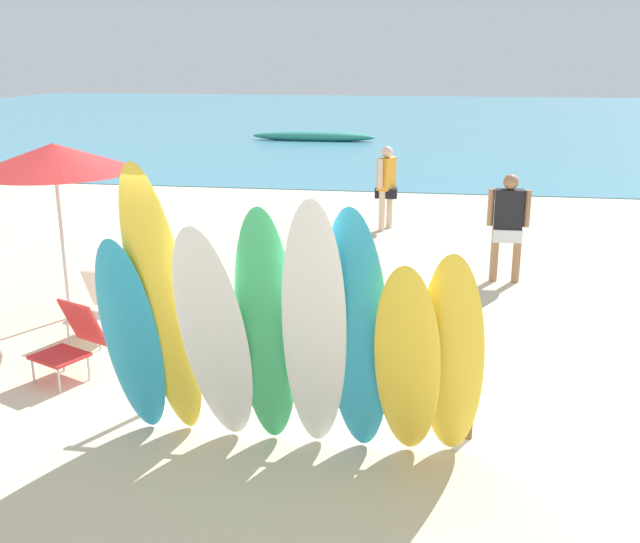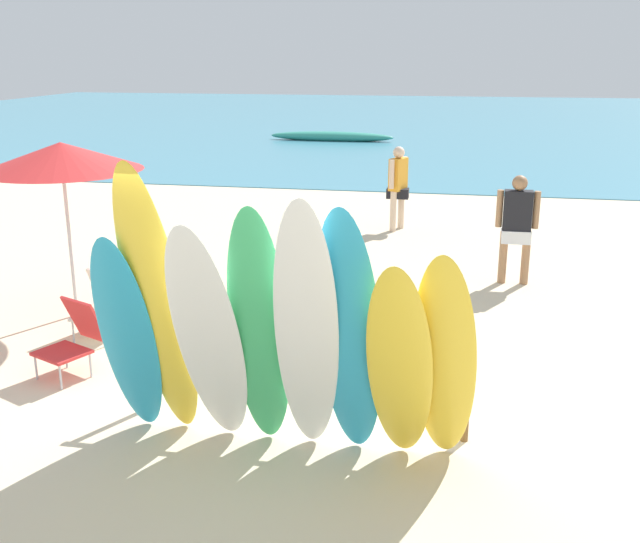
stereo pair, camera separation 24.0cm
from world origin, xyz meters
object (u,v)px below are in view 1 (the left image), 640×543
surfboard_yellow_1 (164,310)px  surfboard_green_3 (267,334)px  beach_chair_blue (99,304)px  beach_chair_striped (167,277)px  beach_chair_red (72,339)px  surfboard_white_2 (215,342)px  surfboard_teal_0 (132,341)px  surfboard_yellow_6 (408,367)px  beachgoer_strolling (508,221)px  distant_boat (313,137)px  beachgoer_by_water (386,182)px  surfboard_teal_5 (357,339)px  surfboard_rack (301,366)px  beach_umbrella (54,158)px  surfboard_yellow_7 (452,362)px

surfboard_yellow_1 → surfboard_green_3: 0.89m
beach_chair_blue → beach_chair_striped: size_ratio=1.00×
beach_chair_red → surfboard_white_2: bearing=-10.3°
surfboard_teal_0 → surfboard_yellow_6: (2.34, -0.12, -0.03)m
surfboard_green_3 → beach_chair_blue: (-2.65, 2.49, -0.73)m
beachgoer_strolling → beach_chair_red: size_ratio=1.97×
surfboard_white_2 → distant_boat: (-2.95, 23.07, -0.92)m
beachgoer_by_water → beach_chair_red: bearing=2.5°
beachgoer_by_water → beach_chair_striped: bearing=-3.9°
surfboard_yellow_6 → surfboard_teal_5: bearing=177.7°
surfboard_rack → surfboard_green_3: bearing=-103.8°
beach_chair_red → distant_boat: beach_chair_red is taller
beachgoer_by_water → beach_chair_striped: beachgoer_by_water is taller
surfboard_teal_0 → beach_chair_striped: 3.80m
surfboard_teal_0 → surfboard_yellow_1: 0.45m
beach_chair_blue → beach_umbrella: size_ratio=0.36×
surfboard_teal_5 → distant_boat: 23.40m
surfboard_white_2 → distant_boat: surfboard_white_2 is taller
beachgoer_strolling → beach_chair_striped: bearing=23.6°
surfboard_yellow_1 → beach_chair_red: size_ratio=3.29×
beachgoer_strolling → distant_boat: (-5.78, 17.44, -0.77)m
beach_chair_red → beach_chair_blue: bearing=125.4°
beachgoer_strolling → beach_chair_striped: 5.03m
distant_boat → surfboard_yellow_6: bearing=-78.9°
surfboard_yellow_1 → beachgoer_by_water: 8.80m
surfboard_yellow_6 → beach_chair_striped: surfboard_yellow_6 is taller
surfboard_yellow_1 → surfboard_yellow_7: bearing=2.1°
distant_boat → beach_chair_blue: bearing=-88.0°
surfboard_white_2 → surfboard_teal_5: bearing=4.4°
beachgoer_by_water → beach_chair_blue: size_ratio=1.98×
surfboard_yellow_1 → surfboard_yellow_7: 2.39m
beach_umbrella → distant_boat: 20.05m
surfboard_green_3 → beachgoer_by_water: 8.74m
surfboard_green_3 → beach_chair_striped: bearing=115.4°
surfboard_teal_0 → beachgoer_by_water: bearing=76.1°
beach_chair_red → surfboard_yellow_6: bearing=3.3°
beachgoer_strolling → beach_chair_blue: bearing=32.9°
surfboard_yellow_1 → beachgoer_strolling: surfboard_yellow_1 is taller
beach_chair_red → beach_chair_blue: beach_chair_red is taller
surfboard_yellow_1 → beach_chair_striped: 4.00m
surfboard_white_2 → beachgoer_by_water: (0.81, 8.78, -0.15)m
surfboard_green_3 → surfboard_teal_5: bearing=-5.6°
surfboard_white_2 → beach_umbrella: (-2.94, 3.11, 1.01)m
surfboard_teal_5 → beach_chair_striped: (-2.97, 3.69, -0.73)m
surfboard_yellow_7 → beach_chair_red: size_ratio=2.61×
surfboard_white_2 → beachgoer_strolling: size_ratio=1.43×
beach_umbrella → surfboard_teal_5: bearing=-36.7°
beachgoer_by_water → beach_umbrella: bearing=-9.9°
surfboard_white_2 → beach_umbrella: beach_umbrella is taller
surfboard_yellow_6 → beach_umbrella: (-4.51, 3.11, 1.13)m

